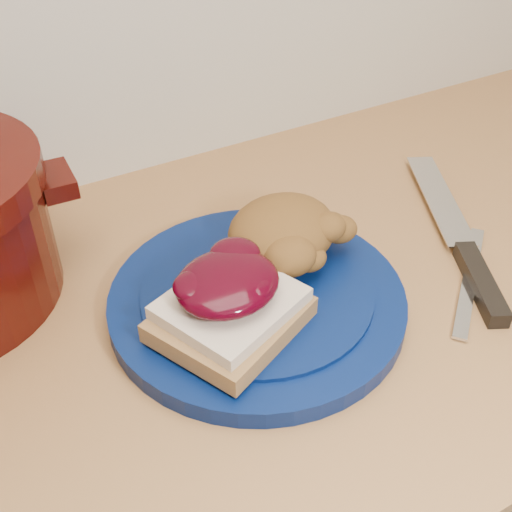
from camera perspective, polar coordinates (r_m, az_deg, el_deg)
plate at (r=0.65m, az=0.09°, el=-3.97°), size 0.38×0.38×0.02m
sandwich at (r=0.59m, az=-2.39°, el=-4.11°), size 0.16×0.15×0.06m
stuffing_mound at (r=0.67m, az=2.34°, el=2.27°), size 0.15×0.14×0.06m
chef_knife at (r=0.74m, az=18.33°, el=-0.08°), size 0.17×0.30×0.02m
butter_knife at (r=0.72m, az=18.44°, el=-1.97°), size 0.15×0.13×0.00m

